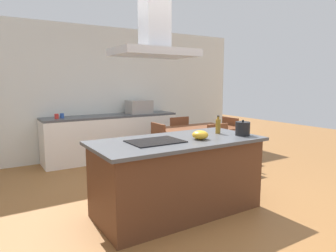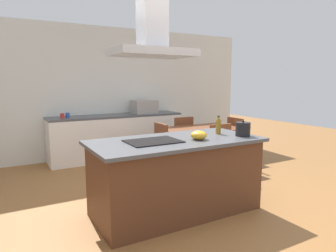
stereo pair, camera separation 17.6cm
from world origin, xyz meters
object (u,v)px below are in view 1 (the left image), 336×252
Objects in this scene: coffee_mug_red at (57,116)px; range_hood at (155,32)px; chair_at_left_end at (153,147)px; dining_table at (197,132)px; cooktop at (155,141)px; chair_at_right_end at (234,136)px; countertop_microwave at (139,107)px; olive_oil_bottle at (218,126)px; tea_kettle at (243,129)px; chair_facing_island at (222,148)px; coffee_mug_blue at (62,116)px; chair_facing_back_wall at (176,136)px; mixing_bowl at (200,135)px.

range_hood is (0.47, -2.84, 1.16)m from coffee_mug_red.
dining_table is at bearing 0.00° from chair_at_left_end.
cooktop is 2.92m from chair_at_right_end.
chair_at_left_end reaches higher than dining_table.
countertop_microwave is 0.36× the size of dining_table.
olive_oil_bottle is 1.50m from dining_table.
chair_at_left_end is at bearing -51.09° from coffee_mug_red.
chair_facing_island is at bearing 62.14° from tea_kettle.
tea_kettle is 3.47m from coffee_mug_blue.
chair_facing_back_wall is (-0.92, 0.67, 0.00)m from chair_at_right_end.
coffee_mug_blue is at bearing 179.34° from countertop_microwave.
chair_facing_back_wall is (0.00, 1.33, 0.00)m from chair_facing_island.
coffee_mug_blue reaches higher than cooktop.
cooktop is 0.67× the size of range_hood.
mixing_bowl is at bearing -103.15° from countertop_microwave.
chair_at_left_end is at bearing 101.24° from olive_oil_bottle.
olive_oil_bottle is 0.27× the size of chair_facing_island.
tea_kettle reaches higher than coffee_mug_blue.
chair_facing_island and chair_facing_back_wall have the same top height.
chair_facing_back_wall is at bearing -23.46° from coffee_mug_blue.
cooktop is 0.55m from mixing_bowl.
countertop_microwave is 0.56× the size of chair_facing_back_wall.
olive_oil_bottle is at bearing -140.21° from chair_at_right_end.
tea_kettle is 0.26× the size of chair_at_left_end.
dining_table is 0.68m from chair_facing_back_wall.
chair_at_left_end is at bearing -180.00° from dining_table.
olive_oil_bottle is at bearing 23.96° from mixing_bowl.
tea_kettle is 3.10m from countertop_microwave.
mixing_bowl is at bearing -156.04° from olive_oil_bottle.
olive_oil_bottle is at bearing 3.28° from cooktop.
coffee_mug_blue is 0.10× the size of chair_at_left_end.
dining_table is (0.66, 1.31, -0.33)m from olive_oil_bottle.
olive_oil_bottle reaches higher than tea_kettle.
coffee_mug_red reaches higher than chair_at_left_end.
coffee_mug_red is 0.10× the size of chair_at_right_end.
mixing_bowl is at bearing -143.27° from chair_at_right_end.
chair_at_right_end is 1.83m from chair_at_left_end.
dining_table is at bearing -90.00° from chair_facing_back_wall.
range_hood is at bearing -82.82° from coffee_mug_blue.
countertop_microwave reaches higher than coffee_mug_red.
mixing_bowl is 0.22× the size of chair_at_right_end.
range_hood is at bearing -156.87° from chair_facing_island.
mixing_bowl is 0.39× the size of countertop_microwave.
olive_oil_bottle is 3.14m from coffee_mug_red.
coffee_mug_red is at bearing 128.91° from chair_at_left_end.
chair_at_right_end is (2.92, -1.53, -0.44)m from coffee_mug_blue.
range_hood is at bearing -113.23° from countertop_microwave.
range_hood is (-0.98, -0.06, 1.10)m from olive_oil_bottle.
chair_at_left_end is 1.13m from chair_facing_back_wall.
coffee_mug_red and coffee_mug_blue have the same top height.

